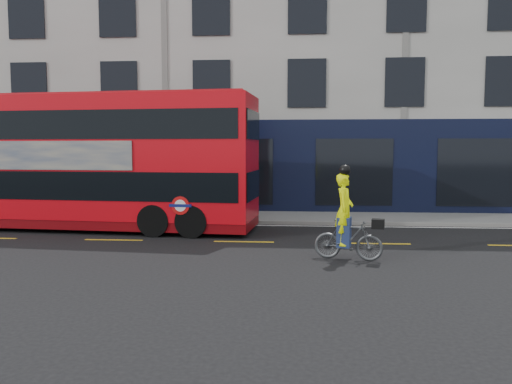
# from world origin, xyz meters

# --- Properties ---
(ground) EXTENTS (120.00, 120.00, 0.00)m
(ground) POSITION_xyz_m (0.00, 0.00, 0.00)
(ground) COLOR black
(ground) RESTS_ON ground
(pavement) EXTENTS (60.00, 3.00, 0.12)m
(pavement) POSITION_xyz_m (0.00, 6.50, 0.06)
(pavement) COLOR gray
(pavement) RESTS_ON ground
(kerb) EXTENTS (60.00, 0.12, 0.13)m
(kerb) POSITION_xyz_m (0.00, 5.00, 0.07)
(kerb) COLOR gray
(kerb) RESTS_ON ground
(building_terrace) EXTENTS (50.00, 10.07, 15.00)m
(building_terrace) POSITION_xyz_m (0.00, 12.94, 7.49)
(building_terrace) COLOR beige
(building_terrace) RESTS_ON ground
(road_edge_line) EXTENTS (58.00, 0.10, 0.01)m
(road_edge_line) POSITION_xyz_m (0.00, 4.70, 0.00)
(road_edge_line) COLOR silver
(road_edge_line) RESTS_ON ground
(lane_dashes) EXTENTS (58.00, 0.12, 0.01)m
(lane_dashes) POSITION_xyz_m (0.00, 1.50, 0.00)
(lane_dashes) COLOR gold
(lane_dashes) RESTS_ON ground
(bus) EXTENTS (11.54, 3.52, 4.58)m
(bus) POSITION_xyz_m (-1.45, 3.54, 2.35)
(bus) COLOR red
(bus) RESTS_ON ground
(cyclist) EXTENTS (1.78, 0.88, 2.39)m
(cyclist) POSITION_xyz_m (6.81, -0.69, 0.81)
(cyclist) COLOR #494C4E
(cyclist) RESTS_ON ground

